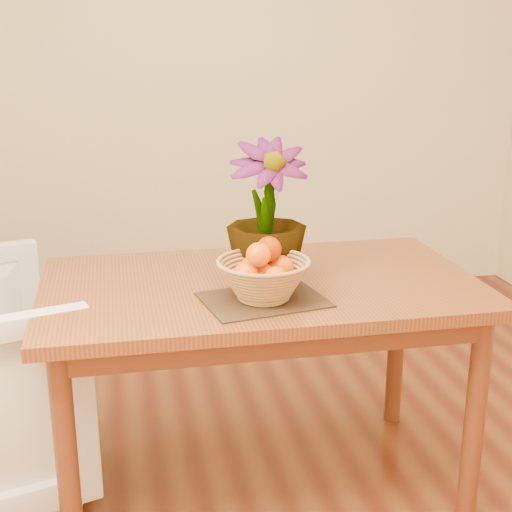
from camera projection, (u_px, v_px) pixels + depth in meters
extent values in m
cube|color=#FFE7C2|center=(189.00, 67.00, 3.95)|extent=(4.00, 0.02, 2.70)
cube|color=brown|center=(260.00, 287.00, 2.30)|extent=(1.40, 0.80, 0.04)
cube|color=#552813|center=(260.00, 304.00, 2.32)|extent=(1.28, 0.68, 0.08)
cylinder|color=#552813|center=(67.00, 465.00, 2.00)|extent=(0.06, 0.06, 0.71)
cylinder|color=#552813|center=(475.00, 420.00, 2.23)|extent=(0.06, 0.06, 0.71)
cylinder|color=#552813|center=(76.00, 366.00, 2.60)|extent=(0.06, 0.06, 0.71)
cylinder|color=#552813|center=(396.00, 339.00, 2.83)|extent=(0.06, 0.06, 0.71)
cube|color=#392514|center=(264.00, 300.00, 2.13)|extent=(0.40, 0.32, 0.01)
cylinder|color=#B3834A|center=(264.00, 298.00, 2.12)|extent=(0.14, 0.14, 0.01)
sphere|color=#ED5803|center=(264.00, 274.00, 2.10)|extent=(0.06, 0.06, 0.06)
sphere|color=#ED5803|center=(281.00, 268.00, 2.13)|extent=(0.08, 0.08, 0.08)
sphere|color=#ED5803|center=(252.00, 267.00, 2.15)|extent=(0.07, 0.07, 0.07)
sphere|color=#ED5803|center=(246.00, 275.00, 2.07)|extent=(0.08, 0.08, 0.08)
sphere|color=#ED5803|center=(276.00, 278.00, 2.05)|extent=(0.07, 0.07, 0.07)
sphere|color=#ED5803|center=(269.00, 249.00, 2.11)|extent=(0.08, 0.08, 0.08)
sphere|color=#ED5803|center=(258.00, 255.00, 2.06)|extent=(0.07, 0.07, 0.07)
sphere|color=#ED5803|center=(269.00, 249.00, 2.11)|extent=(0.08, 0.08, 0.08)
imported|color=#164D16|center=(267.00, 212.00, 2.24)|extent=(0.26, 0.26, 0.45)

